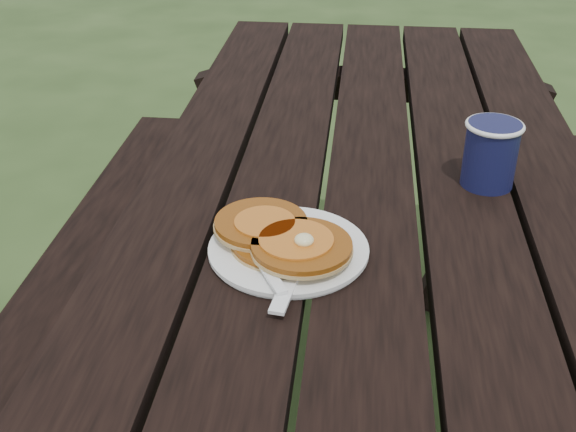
# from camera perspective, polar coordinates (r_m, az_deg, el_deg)

# --- Properties ---
(picnic_table) EXTENTS (1.36, 1.80, 0.75)m
(picnic_table) POSITION_cam_1_polar(r_m,az_deg,el_deg) (1.42, 5.63, -10.62)
(picnic_table) COLOR black
(picnic_table) RESTS_ON ground
(plate) EXTENTS (0.24, 0.24, 0.01)m
(plate) POSITION_cam_1_polar(r_m,az_deg,el_deg) (1.00, 0.04, -2.71)
(plate) COLOR white
(plate) RESTS_ON picnic_table
(pancake_stack) EXTENTS (0.20, 0.19, 0.04)m
(pancake_stack) POSITION_cam_1_polar(r_m,az_deg,el_deg) (0.99, -0.48, -1.72)
(pancake_stack) COLOR #89460F
(pancake_stack) RESTS_ON plate
(knife) EXTENTS (0.04, 0.18, 0.00)m
(knife) POSITION_cam_1_polar(r_m,az_deg,el_deg) (0.94, 0.44, -4.41)
(knife) COLOR white
(knife) RESTS_ON plate
(fork) EXTENTS (0.10, 0.16, 0.01)m
(fork) POSITION_cam_1_polar(r_m,az_deg,el_deg) (0.93, -1.66, -4.25)
(fork) COLOR white
(fork) RESTS_ON plate
(coffee_cup) EXTENTS (0.09, 0.09, 0.11)m
(coffee_cup) POSITION_cam_1_polar(r_m,az_deg,el_deg) (1.19, 15.75, 5.01)
(coffee_cup) COLOR #12143B
(coffee_cup) RESTS_ON picnic_table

